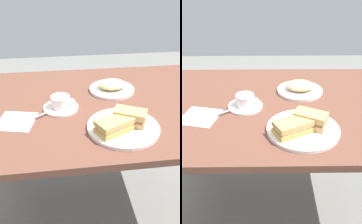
# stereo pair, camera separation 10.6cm
# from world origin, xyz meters

# --- Properties ---
(ground_plane) EXTENTS (6.00, 6.00, 0.00)m
(ground_plane) POSITION_xyz_m (0.00, 0.00, 0.00)
(ground_plane) COLOR slate
(dining_table) EXTENTS (1.22, 0.87, 0.75)m
(dining_table) POSITION_xyz_m (0.00, 0.00, 0.61)
(dining_table) COLOR brown
(dining_table) RESTS_ON ground_plane
(sandwich_plate) EXTENTS (0.29, 0.29, 0.01)m
(sandwich_plate) POSITION_xyz_m (0.06, -0.23, 0.75)
(sandwich_plate) COLOR white
(sandwich_plate) RESTS_ON dining_table
(sandwich_front) EXTENTS (0.15, 0.12, 0.06)m
(sandwich_front) POSITION_xyz_m (0.09, -0.22, 0.79)
(sandwich_front) COLOR tan
(sandwich_front) RESTS_ON sandwich_plate
(sandwich_back) EXTENTS (0.16, 0.13, 0.05)m
(sandwich_back) POSITION_xyz_m (0.02, -0.27, 0.79)
(sandwich_back) COLOR tan
(sandwich_back) RESTS_ON sandwich_plate
(coffee_saucer) EXTENTS (0.16, 0.16, 0.01)m
(coffee_saucer) POSITION_xyz_m (-0.18, -0.04, 0.75)
(coffee_saucer) COLOR white
(coffee_saucer) RESTS_ON dining_table
(coffee_cup) EXTENTS (0.11, 0.09, 0.05)m
(coffee_cup) POSITION_xyz_m (-0.18, -0.04, 0.79)
(coffee_cup) COLOR white
(coffee_cup) RESTS_ON coffee_saucer
(spoon) EXTENTS (0.09, 0.07, 0.01)m
(spoon) POSITION_xyz_m (-0.24, -0.09, 0.76)
(spoon) COLOR silver
(spoon) RESTS_ON coffee_saucer
(side_plate) EXTENTS (0.23, 0.23, 0.01)m
(side_plate) POSITION_xyz_m (0.09, 0.12, 0.75)
(side_plate) COLOR white
(side_plate) RESTS_ON dining_table
(side_food_pile) EXTENTS (0.14, 0.12, 0.04)m
(side_food_pile) POSITION_xyz_m (0.09, 0.12, 0.78)
(side_food_pile) COLOR #E3C281
(side_food_pile) RESTS_ON side_plate
(napkin) EXTENTS (0.18, 0.18, 0.00)m
(napkin) POSITION_xyz_m (-0.37, -0.13, 0.75)
(napkin) COLOR white
(napkin) RESTS_ON dining_table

